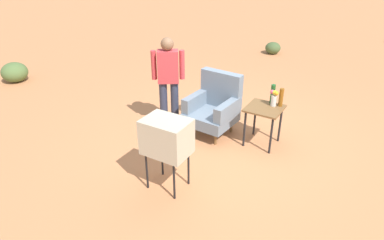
# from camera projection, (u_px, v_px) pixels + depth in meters

# --- Properties ---
(ground_plane) EXTENTS (60.00, 60.00, 0.00)m
(ground_plane) POSITION_uv_depth(u_px,v_px,m) (220.00, 136.00, 6.00)
(ground_plane) COLOR #C17A4C
(armchair) EXTENTS (0.83, 0.83, 1.06)m
(armchair) POSITION_uv_depth(u_px,v_px,m) (214.00, 106.00, 5.92)
(armchair) COLOR brown
(armchair) RESTS_ON ground
(side_table) EXTENTS (0.56, 0.56, 0.67)m
(side_table) POSITION_uv_depth(u_px,v_px,m) (264.00, 113.00, 5.51)
(side_table) COLOR black
(side_table) RESTS_ON ground
(tv_on_stand) EXTENTS (0.60, 0.46, 1.03)m
(tv_on_stand) POSITION_uv_depth(u_px,v_px,m) (167.00, 137.00, 4.40)
(tv_on_stand) COLOR black
(tv_on_stand) RESTS_ON ground
(person_standing) EXTENTS (0.49, 0.38, 1.64)m
(person_standing) POSITION_uv_depth(u_px,v_px,m) (168.00, 78.00, 5.91)
(person_standing) COLOR #2D3347
(person_standing) RESTS_ON ground
(bottle_wine_green) EXTENTS (0.07, 0.07, 0.32)m
(bottle_wine_green) POSITION_uv_depth(u_px,v_px,m) (273.00, 94.00, 5.55)
(bottle_wine_green) COLOR #1E5623
(bottle_wine_green) RESTS_ON side_table
(bottle_tall_amber) EXTENTS (0.07, 0.07, 0.30)m
(bottle_tall_amber) POSITION_uv_depth(u_px,v_px,m) (281.00, 97.00, 5.45)
(bottle_tall_amber) COLOR brown
(bottle_tall_amber) RESTS_ON side_table
(flower_vase) EXTENTS (0.15, 0.10, 0.27)m
(flower_vase) POSITION_uv_depth(u_px,v_px,m) (274.00, 97.00, 5.46)
(flower_vase) COLOR silver
(flower_vase) RESTS_ON side_table
(shrub_near) EXTENTS (0.46, 0.46, 0.35)m
(shrub_near) POSITION_uv_depth(u_px,v_px,m) (273.00, 48.00, 10.37)
(shrub_near) COLOR #475B33
(shrub_near) RESTS_ON ground
(shrub_far) EXTENTS (0.61, 0.61, 0.47)m
(shrub_far) POSITION_uv_depth(u_px,v_px,m) (15.00, 72.00, 8.25)
(shrub_far) COLOR #516B38
(shrub_far) RESTS_ON ground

